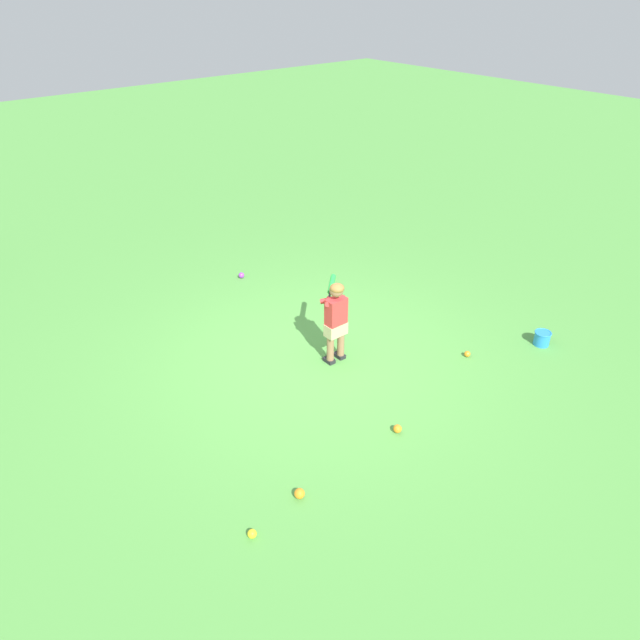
{
  "coord_description": "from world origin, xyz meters",
  "views": [
    {
      "loc": [
        -3.96,
        -4.77,
        4.26
      ],
      "look_at": [
        0.13,
        0.12,
        0.45
      ],
      "focal_mm": 33.37,
      "sensor_mm": 36.0,
      "label": 1
    }
  ],
  "objects_px": {
    "play_ball_center_lawn": "(299,494)",
    "play_ball_behind_batter": "(252,534)",
    "play_ball_midfield": "(397,429)",
    "child_batter": "(335,314)",
    "play_ball_by_bucket": "(241,275)",
    "play_ball_far_left": "(467,354)",
    "toy_bucket": "(542,338)"
  },
  "relations": [
    {
      "from": "play_ball_by_bucket",
      "to": "play_ball_far_left",
      "type": "bearing_deg",
      "value": -75.21
    },
    {
      "from": "play_ball_far_left",
      "to": "play_ball_midfield",
      "type": "bearing_deg",
      "value": -166.18
    },
    {
      "from": "play_ball_by_bucket",
      "to": "play_ball_behind_batter",
      "type": "xyz_separation_m",
      "value": [
        -2.68,
        -4.24,
        -0.01
      ]
    },
    {
      "from": "child_batter",
      "to": "play_ball_center_lawn",
      "type": "distance_m",
      "value": 2.38
    },
    {
      "from": "play_ball_midfield",
      "to": "play_ball_behind_batter",
      "type": "relative_size",
      "value": 1.11
    },
    {
      "from": "play_ball_center_lawn",
      "to": "play_ball_behind_batter",
      "type": "bearing_deg",
      "value": -171.49
    },
    {
      "from": "play_ball_by_bucket",
      "to": "play_ball_far_left",
      "type": "xyz_separation_m",
      "value": [
        0.97,
        -3.68,
        -0.01
      ]
    },
    {
      "from": "play_ball_by_bucket",
      "to": "play_ball_center_lawn",
      "type": "bearing_deg",
      "value": -116.76
    },
    {
      "from": "play_ball_center_lawn",
      "to": "play_ball_behind_batter",
      "type": "distance_m",
      "value": 0.6
    },
    {
      "from": "play_ball_by_bucket",
      "to": "play_ball_midfield",
      "type": "bearing_deg",
      "value": -100.19
    },
    {
      "from": "child_batter",
      "to": "play_ball_by_bucket",
      "type": "bearing_deg",
      "value": 82.51
    },
    {
      "from": "play_ball_behind_batter",
      "to": "toy_bucket",
      "type": "relative_size",
      "value": 0.38
    },
    {
      "from": "play_ball_midfield",
      "to": "play_ball_far_left",
      "type": "height_order",
      "value": "play_ball_midfield"
    },
    {
      "from": "play_ball_far_left",
      "to": "play_ball_by_bucket",
      "type": "bearing_deg",
      "value": 104.79
    },
    {
      "from": "play_ball_by_bucket",
      "to": "play_ball_behind_batter",
      "type": "bearing_deg",
      "value": -122.33
    },
    {
      "from": "play_ball_behind_batter",
      "to": "play_ball_by_bucket",
      "type": "bearing_deg",
      "value": 57.67
    },
    {
      "from": "play_ball_behind_batter",
      "to": "play_ball_center_lawn",
      "type": "bearing_deg",
      "value": 8.51
    },
    {
      "from": "play_ball_midfield",
      "to": "toy_bucket",
      "type": "xyz_separation_m",
      "value": [
        2.68,
        -0.02,
        0.05
      ]
    },
    {
      "from": "child_batter",
      "to": "play_ball_center_lawn",
      "type": "xyz_separation_m",
      "value": [
        -1.74,
        -1.5,
        -0.6
      ]
    },
    {
      "from": "play_ball_by_bucket",
      "to": "toy_bucket",
      "type": "height_order",
      "value": "toy_bucket"
    },
    {
      "from": "child_batter",
      "to": "play_ball_behind_batter",
      "type": "distance_m",
      "value": 2.89
    },
    {
      "from": "play_ball_by_bucket",
      "to": "play_ball_behind_batter",
      "type": "relative_size",
      "value": 1.13
    },
    {
      "from": "play_ball_midfield",
      "to": "toy_bucket",
      "type": "relative_size",
      "value": 0.43
    },
    {
      "from": "play_ball_center_lawn",
      "to": "toy_bucket",
      "type": "height_order",
      "value": "toy_bucket"
    },
    {
      "from": "play_ball_center_lawn",
      "to": "play_ball_behind_batter",
      "type": "relative_size",
      "value": 1.23
    },
    {
      "from": "play_ball_far_left",
      "to": "play_ball_center_lawn",
      "type": "bearing_deg",
      "value": -171.36
    },
    {
      "from": "play_ball_midfield",
      "to": "play_ball_behind_batter",
      "type": "height_order",
      "value": "play_ball_midfield"
    },
    {
      "from": "play_ball_midfield",
      "to": "play_ball_by_bucket",
      "type": "relative_size",
      "value": 0.98
    },
    {
      "from": "child_batter",
      "to": "play_ball_center_lawn",
      "type": "bearing_deg",
      "value": -139.29
    },
    {
      "from": "play_ball_behind_batter",
      "to": "play_ball_midfield",
      "type": "bearing_deg",
      "value": 3.92
    },
    {
      "from": "play_ball_center_lawn",
      "to": "toy_bucket",
      "type": "relative_size",
      "value": 0.47
    },
    {
      "from": "play_ball_midfield",
      "to": "play_ball_by_bucket",
      "type": "bearing_deg",
      "value": 79.81
    }
  ]
}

